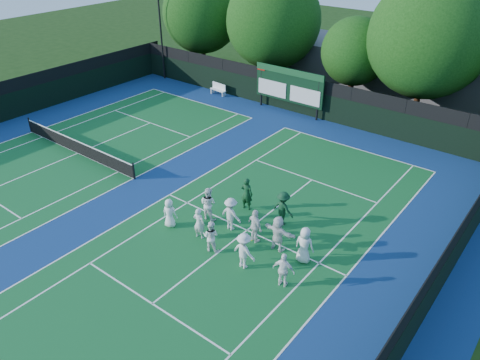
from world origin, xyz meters
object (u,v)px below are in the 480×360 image
Objects in this scene: bench at (219,89)px; coach_left at (247,194)px; tennis_net at (77,146)px; scoreboard at (289,86)px.

bench is 0.88× the size of coach_left.
tennis_net reaches higher than bench.
tennis_net is at bearing -90.07° from bench.
scoreboard is 7.16m from bench.
bench is at bearing 89.93° from tennis_net.
bench is at bearing -53.79° from coach_left.
bench is (0.02, 14.37, 0.05)m from tennis_net.
bench is (-6.97, -0.21, -1.65)m from scoreboard.
scoreboard is at bearing -74.71° from coach_left.
scoreboard is at bearing 64.40° from tennis_net.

